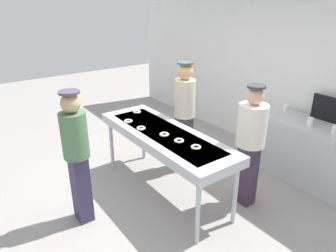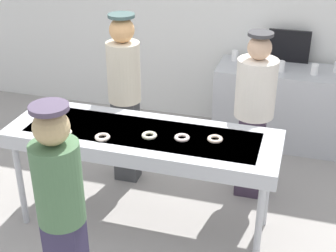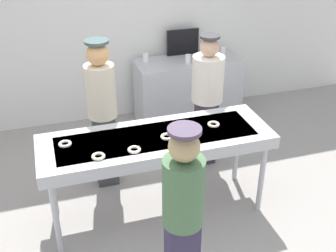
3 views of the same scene
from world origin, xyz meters
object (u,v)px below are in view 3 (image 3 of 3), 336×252
sugar_donut_2 (167,137)px  paper_cup_2 (211,56)px  paper_cup_3 (188,59)px  prep_counter (188,90)px  sugar_donut_1 (191,131)px  sugar_donut_0 (214,124)px  paper_cup_0 (223,51)px  sugar_donut_3 (65,144)px  sugar_donut_5 (98,156)px  fryer_conveyor (156,142)px  customer_waiting (183,216)px  menu_display (183,42)px  worker_assistant (207,93)px  paper_cup_1 (146,58)px  worker_baker (102,108)px  sugar_donut_4 (134,150)px

sugar_donut_2 → paper_cup_2: (1.25, 1.92, 0.02)m
paper_cup_3 → sugar_donut_2: bearing=-115.1°
sugar_donut_2 → prep_counter: 2.27m
sugar_donut_1 → paper_cup_2: 2.12m
prep_counter → paper_cup_3: bearing=-114.3°
paper_cup_2 → paper_cup_3: same height
sugar_donut_0 → paper_cup_0: (0.96, 1.96, 0.02)m
sugar_donut_3 → paper_cup_3: paper_cup_3 is taller
sugar_donut_3 → sugar_donut_5: 0.40m
paper_cup_2 → prep_counter: bearing=164.5°
fryer_conveyor → customer_waiting: bearing=-96.3°
fryer_conveyor → menu_display: 2.44m
sugar_donut_1 → sugar_donut_0: bearing=11.8°
worker_assistant → paper_cup_0: size_ratio=13.74×
worker_assistant → menu_display: size_ratio=3.46×
sugar_donut_2 → customer_waiting: bearing=-101.0°
sugar_donut_1 → prep_counter: sugar_donut_1 is taller
paper_cup_0 → paper_cup_2: 0.27m
paper_cup_1 → paper_cup_0: bearing=-3.9°
paper_cup_0 → paper_cup_3: 0.61m
sugar_donut_5 → worker_baker: 0.91m
sugar_donut_4 → worker_baker: (-0.15, 0.88, 0.03)m
sugar_donut_3 → fryer_conveyor: bearing=-5.8°
sugar_donut_2 → paper_cup_3: bearing=64.9°
paper_cup_1 → paper_cup_2: bearing=-13.1°
sugar_donut_1 → sugar_donut_3: same height
sugar_donut_0 → paper_cup_0: size_ratio=1.04×
sugar_donut_3 → paper_cup_1: 2.36m
sugar_donut_4 → paper_cup_0: bearing=49.9°
sugar_donut_5 → paper_cup_0: bearing=45.4°
sugar_donut_0 → worker_assistant: size_ratio=0.08×
customer_waiting → fryer_conveyor: bearing=100.6°
worker_assistant → menu_display: (0.19, 1.45, 0.15)m
menu_display → paper_cup_1: bearing=-166.9°
sugar_donut_1 → paper_cup_2: (0.98, 1.88, 0.02)m
worker_baker → sugar_donut_3: bearing=40.2°
sugar_donut_5 → paper_cup_0: paper_cup_0 is taller
sugar_donut_1 → customer_waiting: (-0.48, -1.14, -0.02)m
sugar_donut_3 → paper_cup_3: (1.85, 1.75, 0.02)m
sugar_donut_1 → prep_counter: 2.13m
sugar_donut_3 → paper_cup_1: bearing=56.7°
worker_assistant → customer_waiting: customer_waiting is taller
sugar_donut_5 → paper_cup_0: (2.17, 2.20, 0.02)m
worker_assistant → paper_cup_1: bearing=-86.3°
sugar_donut_3 → customer_waiting: bearing=-59.6°
paper_cup_0 → paper_cup_1: 1.14m
paper_cup_1 → paper_cup_3: same height
worker_baker → paper_cup_1: size_ratio=14.45×
sugar_donut_3 → sugar_donut_4: same height
customer_waiting → paper_cup_2: customer_waiting is taller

